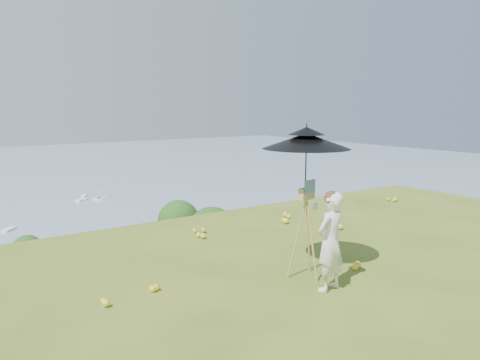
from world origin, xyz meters
TOP-DOWN VIEW (x-y plane):
  - slope_trees at (0.00, 35.00)m, footprint 110.00×50.00m
  - wildflowers at (0.00, 0.25)m, footprint 10.00×10.50m
  - painter at (-1.81, 1.60)m, footprint 0.61×0.46m
  - field_easel at (-1.73, 2.21)m, footprint 0.70×0.70m
  - sun_umbrella at (-1.74, 2.24)m, footprint 1.39×1.39m
  - painter_cap at (-1.81, 1.60)m, footprint 0.21×0.25m

SIDE VIEW (x-z plane):
  - slope_trees at x=0.00m, z-range -18.00..-12.00m
  - wildflowers at x=0.00m, z-range 0.00..0.12m
  - painter at x=-1.81m, z-range 0.00..1.51m
  - field_easel at x=-1.73m, z-range 0.00..1.60m
  - painter_cap at x=-1.81m, z-range 1.42..1.52m
  - sun_umbrella at x=-1.74m, z-range 1.32..2.48m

